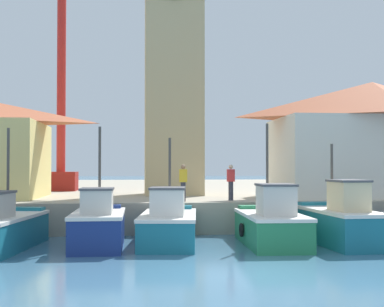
% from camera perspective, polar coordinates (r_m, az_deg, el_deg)
% --- Properties ---
extents(ground_plane, '(300.00, 300.00, 0.00)m').
position_cam_1_polar(ground_plane, '(14.96, 6.22, -12.55)').
color(ground_plane, teal).
extents(quay_wharf, '(120.00, 40.00, 1.36)m').
position_cam_1_polar(quay_wharf, '(42.70, -1.68, -4.38)').
color(quay_wharf, '#A89E89').
rests_on(quay_wharf, ground).
extents(fishing_boat_left_outer, '(2.56, 5.27, 4.30)m').
position_cam_1_polar(fishing_boat_left_outer, '(19.93, -19.78, -7.55)').
color(fishing_boat_left_outer, '#196B7F').
rests_on(fishing_boat_left_outer, ground).
extents(fishing_boat_left_inner, '(1.93, 4.26, 4.38)m').
position_cam_1_polar(fishing_boat_left_inner, '(19.62, -9.97, -7.59)').
color(fishing_boat_left_inner, navy).
rests_on(fishing_boat_left_inner, ground).
extents(fishing_boat_mid_left, '(2.56, 5.22, 4.01)m').
position_cam_1_polar(fishing_boat_mid_left, '(20.10, -2.51, -7.57)').
color(fishing_boat_mid_left, '#196B7F').
rests_on(fishing_boat_mid_left, ground).
extents(fishing_boat_center, '(2.20, 4.91, 4.54)m').
position_cam_1_polar(fishing_boat_center, '(20.05, 8.45, -7.47)').
color(fishing_boat_center, '#237A4C').
rests_on(fishing_boat_center, ground).
extents(fishing_boat_mid_right, '(2.05, 4.99, 3.77)m').
position_cam_1_polar(fishing_boat_mid_right, '(20.76, 15.47, -7.06)').
color(fishing_boat_mid_right, '#196B7F').
rests_on(fishing_boat_mid_right, ground).
extents(clock_tower, '(3.60, 3.60, 16.87)m').
position_cam_1_polar(clock_tower, '(29.94, -2.00, 11.09)').
color(clock_tower, tan).
rests_on(clock_tower, quay_wharf).
extents(warehouse_right, '(10.12, 5.75, 5.85)m').
position_cam_1_polar(warehouse_right, '(28.68, 18.72, 1.60)').
color(warehouse_right, silver).
rests_on(warehouse_right, quay_wharf).
extents(port_crane_near, '(4.64, 7.28, 18.75)m').
position_cam_1_polar(port_crane_near, '(35.50, -13.63, 8.00)').
color(port_crane_near, maroon).
rests_on(port_crane_near, quay_wharf).
extents(dock_worker_near_tower, '(0.34, 0.22, 1.62)m').
position_cam_1_polar(dock_worker_near_tower, '(24.33, 4.16, -3.02)').
color(dock_worker_near_tower, '#33333D').
rests_on(dock_worker_near_tower, quay_wharf).
extents(dock_worker_along_quay, '(0.34, 0.22, 1.62)m').
position_cam_1_polar(dock_worker_along_quay, '(23.43, -0.95, -3.08)').
color(dock_worker_along_quay, '#33333D').
rests_on(dock_worker_along_quay, quay_wharf).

